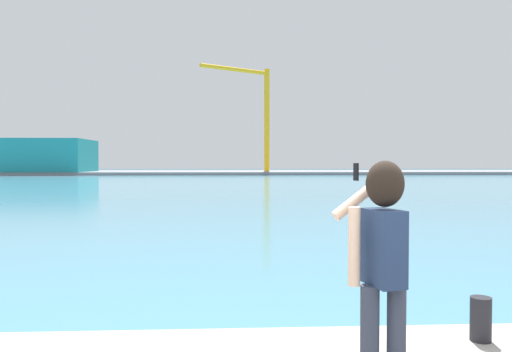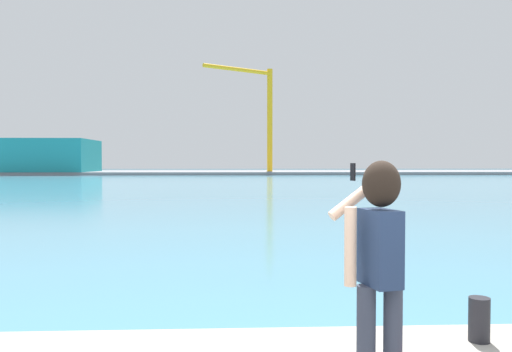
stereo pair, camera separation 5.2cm
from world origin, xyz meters
name	(u,v)px [view 1 (the left image)]	position (x,y,z in m)	size (l,w,h in m)	color
ground_plane	(240,184)	(0.00, 50.00, 0.00)	(220.00, 220.00, 0.00)	#334751
harbor_water	(239,183)	(0.00, 52.00, 0.01)	(140.00, 100.00, 0.02)	teal
far_shore_dock	(235,172)	(0.00, 92.00, 0.27)	(140.00, 20.00, 0.54)	gray
person_photographer	(382,252)	(0.03, 0.45, 1.69)	(0.53, 0.54, 1.74)	#2D3342
harbor_bollard	(481,319)	(1.33, 1.51, 0.83)	(0.20, 0.20, 0.42)	black
warehouse_left	(47,156)	(-33.60, 88.62, 3.41)	(14.66, 13.32, 5.74)	teal
port_crane	(259,107)	(4.26, 87.84, 12.15)	(12.36, 8.13, 18.69)	yellow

